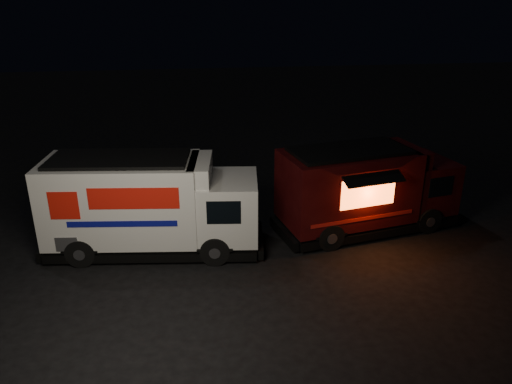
% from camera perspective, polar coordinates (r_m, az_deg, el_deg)
% --- Properties ---
extents(ground, '(80.00, 80.00, 0.00)m').
position_cam_1_polar(ground, '(14.46, -2.88, -9.32)').
color(ground, black).
rests_on(ground, ground).
extents(white_truck, '(6.86, 2.99, 3.01)m').
position_cam_1_polar(white_truck, '(15.40, -11.69, -1.40)').
color(white_truck, silver).
rests_on(white_truck, ground).
extents(red_truck, '(6.51, 3.45, 2.88)m').
position_cam_1_polar(red_truck, '(16.91, 12.72, 0.44)').
color(red_truck, '#3B0A0B').
rests_on(red_truck, ground).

